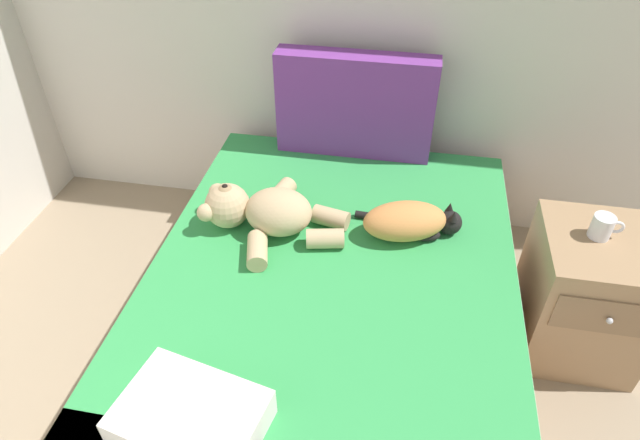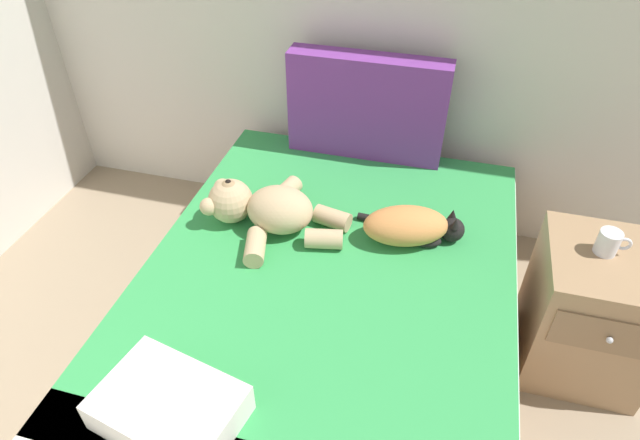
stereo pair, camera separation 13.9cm
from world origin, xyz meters
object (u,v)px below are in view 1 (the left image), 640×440
(throw_pillow, at_px, (191,418))
(nightstand, at_px, (585,295))
(patterned_cushion, at_px, (355,105))
(mug, at_px, (603,227))
(cat, at_px, (409,221))
(bed, at_px, (329,321))
(teddy_bear, at_px, (264,211))
(cell_phone, at_px, (272,208))

(throw_pillow, relative_size, nightstand, 0.67)
(patterned_cushion, distance_m, mug, 1.19)
(cat, relative_size, throw_pillow, 1.11)
(throw_pillow, bearing_deg, bed, 66.69)
(teddy_bear, bearing_deg, patterned_cushion, 67.03)
(cat, distance_m, nightstand, 0.79)
(throw_pillow, xyz_separation_m, mug, (1.27, 0.97, 0.10))
(patterned_cushion, bearing_deg, throw_pillow, -99.12)
(teddy_bear, xyz_separation_m, throw_pillow, (0.03, -0.91, -0.03))
(cell_phone, xyz_separation_m, mug, (1.31, -0.07, 0.15))
(nightstand, bearing_deg, cell_phone, 176.07)
(bed, relative_size, nightstand, 3.36)
(cat, relative_size, nightstand, 0.75)
(bed, bearing_deg, throw_pillow, -113.31)
(patterned_cushion, bearing_deg, cat, -62.93)
(cell_phone, bearing_deg, throw_pillow, -88.11)
(teddy_bear, xyz_separation_m, nightstand, (1.34, 0.04, -0.28))
(cell_phone, bearing_deg, cat, -6.47)
(patterned_cushion, xyz_separation_m, nightstand, (1.06, -0.63, -0.44))
(cat, xyz_separation_m, nightstand, (0.75, -0.02, -0.26))
(bed, height_order, throw_pillow, throw_pillow)
(patterned_cushion, distance_m, nightstand, 1.31)
(cell_phone, relative_size, nightstand, 0.27)
(bed, xyz_separation_m, cell_phone, (-0.32, 0.37, 0.25))
(bed, height_order, teddy_bear, teddy_bear)
(bed, distance_m, nightstand, 1.06)
(cell_phone, xyz_separation_m, nightstand, (1.34, -0.09, -0.20))
(bed, bearing_deg, mug, 17.11)
(cell_phone, relative_size, mug, 1.35)
(patterned_cushion, relative_size, mug, 6.24)
(cat, xyz_separation_m, cell_phone, (-0.59, 0.07, -0.07))
(patterned_cushion, relative_size, cat, 1.69)
(cat, relative_size, mug, 3.69)
(cat, distance_m, teddy_bear, 0.59)
(teddy_bear, height_order, throw_pillow, teddy_bear)
(cell_phone, bearing_deg, mug, -2.95)
(teddy_bear, bearing_deg, bed, -37.44)
(cat, relative_size, teddy_bear, 0.73)
(patterned_cushion, xyz_separation_m, cat, (0.31, -0.60, -0.18))
(bed, bearing_deg, cat, 48.05)
(patterned_cushion, distance_m, teddy_bear, 0.74)
(patterned_cushion, xyz_separation_m, cell_phone, (-0.29, -0.53, -0.25))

